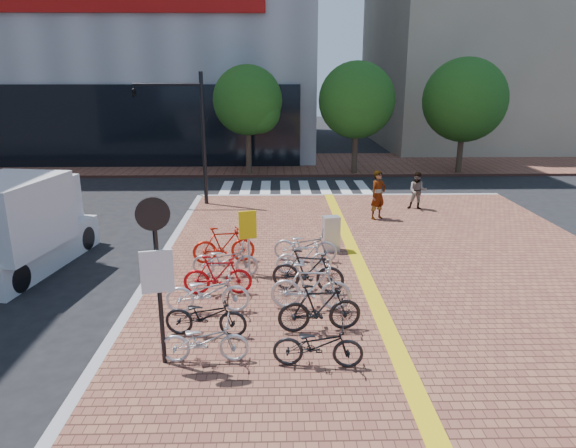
{
  "coord_description": "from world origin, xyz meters",
  "views": [
    {
      "loc": [
        -0.43,
        -11.38,
        5.57
      ],
      "look_at": [
        -0.1,
        3.21,
        1.3
      ],
      "focal_mm": 32.0,
      "sensor_mm": 36.0,
      "label": 1
    }
  ],
  "objects_px": {
    "bike_6": "(318,345)",
    "utility_box": "(331,234)",
    "bike_11": "(305,245)",
    "box_truck": "(20,225)",
    "bike_1": "(206,315)",
    "pedestrian_b": "(418,191)",
    "traffic_light_pole": "(172,114)",
    "bike_10": "(304,258)",
    "bike_4": "(225,260)",
    "bike_2": "(208,292)",
    "bike_9": "(308,271)",
    "bike_8": "(311,287)",
    "notice_sign": "(157,262)",
    "bike_3": "(218,275)",
    "yellow_sign": "(248,231)",
    "pedestrian_a": "(378,195)",
    "bike_7": "(320,308)",
    "bike_5": "(224,245)",
    "bike_0": "(204,340)"
  },
  "relations": [
    {
      "from": "bike_11",
      "to": "box_truck",
      "type": "distance_m",
      "value": 8.39
    },
    {
      "from": "bike_2",
      "to": "bike_7",
      "type": "distance_m",
      "value": 2.74
    },
    {
      "from": "bike_10",
      "to": "utility_box",
      "type": "height_order",
      "value": "utility_box"
    },
    {
      "from": "bike_1",
      "to": "pedestrian_b",
      "type": "bearing_deg",
      "value": -28.2
    },
    {
      "from": "bike_0",
      "to": "bike_2",
      "type": "relative_size",
      "value": 0.88
    },
    {
      "from": "pedestrian_b",
      "to": "traffic_light_pole",
      "type": "xyz_separation_m",
      "value": [
        -10.18,
        1.19,
        3.04
      ]
    },
    {
      "from": "bike_5",
      "to": "bike_11",
      "type": "relative_size",
      "value": 0.97
    },
    {
      "from": "bike_8",
      "to": "pedestrian_a",
      "type": "relative_size",
      "value": 1.01
    },
    {
      "from": "box_truck",
      "to": "utility_box",
      "type": "bearing_deg",
      "value": 5.81
    },
    {
      "from": "bike_1",
      "to": "pedestrian_b",
      "type": "xyz_separation_m",
      "value": [
        7.37,
        10.61,
        0.31
      ]
    },
    {
      "from": "bike_9",
      "to": "box_truck",
      "type": "xyz_separation_m",
      "value": [
        -8.31,
        2.25,
        0.62
      ]
    },
    {
      "from": "pedestrian_b",
      "to": "bike_8",
      "type": "bearing_deg",
      "value": -102.72
    },
    {
      "from": "traffic_light_pole",
      "to": "box_truck",
      "type": "xyz_separation_m",
      "value": [
        -3.17,
        -7.27,
        -2.63
      ]
    },
    {
      "from": "bike_8",
      "to": "utility_box",
      "type": "bearing_deg",
      "value": -6.19
    },
    {
      "from": "bike_9",
      "to": "bike_11",
      "type": "distance_m",
      "value": 2.27
    },
    {
      "from": "bike_0",
      "to": "bike_5",
      "type": "distance_m",
      "value": 5.51
    },
    {
      "from": "bike_1",
      "to": "bike_0",
      "type": "bearing_deg",
      "value": -167.31
    },
    {
      "from": "bike_2",
      "to": "bike_5",
      "type": "relative_size",
      "value": 1.07
    },
    {
      "from": "bike_2",
      "to": "bike_10",
      "type": "distance_m",
      "value": 3.38
    },
    {
      "from": "bike_5",
      "to": "traffic_light_pole",
      "type": "height_order",
      "value": "traffic_light_pole"
    },
    {
      "from": "bike_7",
      "to": "utility_box",
      "type": "bearing_deg",
      "value": -14.47
    },
    {
      "from": "bike_4",
      "to": "utility_box",
      "type": "distance_m",
      "value": 3.78
    },
    {
      "from": "bike_4",
      "to": "bike_8",
      "type": "xyz_separation_m",
      "value": [
        2.23,
        -2.17,
        0.1
      ]
    },
    {
      "from": "yellow_sign",
      "to": "bike_2",
      "type": "bearing_deg",
      "value": -109.08
    },
    {
      "from": "bike_1",
      "to": "bike_8",
      "type": "relative_size",
      "value": 0.93
    },
    {
      "from": "bike_3",
      "to": "bike_6",
      "type": "bearing_deg",
      "value": -148.08
    },
    {
      "from": "bike_5",
      "to": "bike_6",
      "type": "relative_size",
      "value": 1.06
    },
    {
      "from": "bike_5",
      "to": "bike_10",
      "type": "xyz_separation_m",
      "value": [
        2.33,
        -0.94,
        -0.08
      ]
    },
    {
      "from": "box_truck",
      "to": "bike_1",
      "type": "bearing_deg",
      "value": -37.18
    },
    {
      "from": "bike_8",
      "to": "utility_box",
      "type": "xyz_separation_m",
      "value": [
        0.92,
        4.26,
        -0.01
      ]
    },
    {
      "from": "bike_11",
      "to": "utility_box",
      "type": "xyz_separation_m",
      "value": [
        0.86,
        0.93,
        0.06
      ]
    },
    {
      "from": "bike_4",
      "to": "bike_6",
      "type": "relative_size",
      "value": 1.05
    },
    {
      "from": "bike_3",
      "to": "bike_6",
      "type": "height_order",
      "value": "bike_3"
    },
    {
      "from": "traffic_light_pole",
      "to": "bike_10",
      "type": "bearing_deg",
      "value": -58.41
    },
    {
      "from": "bike_8",
      "to": "bike_1",
      "type": "bearing_deg",
      "value": 123.71
    },
    {
      "from": "bike_9",
      "to": "pedestrian_a",
      "type": "xyz_separation_m",
      "value": [
        3.12,
        6.9,
        0.38
      ]
    },
    {
      "from": "utility_box",
      "to": "yellow_sign",
      "type": "height_order",
      "value": "yellow_sign"
    },
    {
      "from": "bike_6",
      "to": "utility_box",
      "type": "relative_size",
      "value": 1.54
    },
    {
      "from": "bike_1",
      "to": "bike_2",
      "type": "height_order",
      "value": "bike_2"
    },
    {
      "from": "box_truck",
      "to": "pedestrian_b",
      "type": "bearing_deg",
      "value": 24.47
    },
    {
      "from": "pedestrian_b",
      "to": "utility_box",
      "type": "xyz_separation_m",
      "value": [
        -4.13,
        -5.14,
        -0.22
      ]
    },
    {
      "from": "bike_7",
      "to": "pedestrian_a",
      "type": "bearing_deg",
      "value": -24.32
    },
    {
      "from": "bike_8",
      "to": "notice_sign",
      "type": "relative_size",
      "value": 0.58
    },
    {
      "from": "notice_sign",
      "to": "box_truck",
      "type": "bearing_deg",
      "value": 133.22
    },
    {
      "from": "bike_9",
      "to": "utility_box",
      "type": "height_order",
      "value": "bike_9"
    },
    {
      "from": "yellow_sign",
      "to": "traffic_light_pole",
      "type": "relative_size",
      "value": 0.33
    },
    {
      "from": "yellow_sign",
      "to": "bike_9",
      "type": "bearing_deg",
      "value": -38.99
    },
    {
      "from": "bike_2",
      "to": "bike_4",
      "type": "distance_m",
      "value": 2.28
    },
    {
      "from": "bike_6",
      "to": "bike_11",
      "type": "height_order",
      "value": "bike_11"
    },
    {
      "from": "bike_2",
      "to": "bike_11",
      "type": "bearing_deg",
      "value": -38.69
    }
  ]
}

